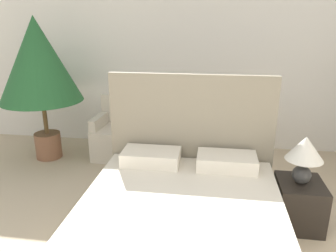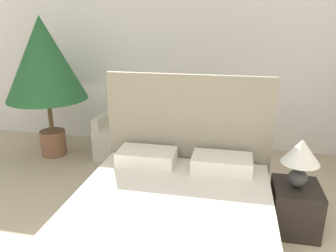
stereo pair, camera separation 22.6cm
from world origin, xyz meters
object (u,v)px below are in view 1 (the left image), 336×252
Objects in this scene: armchair_near_window_left at (119,138)px; nightstand at (298,203)px; potted_palm at (38,63)px; bed at (179,233)px; armchair_near_window_right at (184,142)px; table_lamp at (305,153)px.

armchair_near_window_left reaches higher than nightstand.
potted_palm is 3.61m from nightstand.
armchair_near_window_left is 0.43× the size of potted_palm.
bed reaches higher than armchair_near_window_right.
potted_palm is at bearing 137.97° from bed.
nightstand is 0.54m from table_lamp.
nightstand is at bearing 33.74° from bed.
table_lamp reaches higher than armchair_near_window_left.
bed is 2.38m from armchair_near_window_left.
bed is at bearing -59.92° from armchair_near_window_left.
armchair_near_window_left is at bearing 10.04° from potted_palm.
armchair_near_window_left is 1.84× the size of table_lamp.
nightstand is at bearing -55.11° from armchair_near_window_right.
armchair_near_window_right is at bearing 2.09° from armchair_near_window_left.
table_lamp is (2.19, -1.38, 0.48)m from armchair_near_window_left.
armchair_near_window_right is 0.43× the size of potted_palm.
potted_palm reaches higher than armchair_near_window_right.
bed is 4.68× the size of nightstand.
armchair_near_window_right is 1.92m from table_lamp.
table_lamp is (1.07, 0.72, 0.46)m from bed.
bed is 2.64× the size of armchair_near_window_left.
armchair_near_window_left is at bearing 147.73° from table_lamp.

